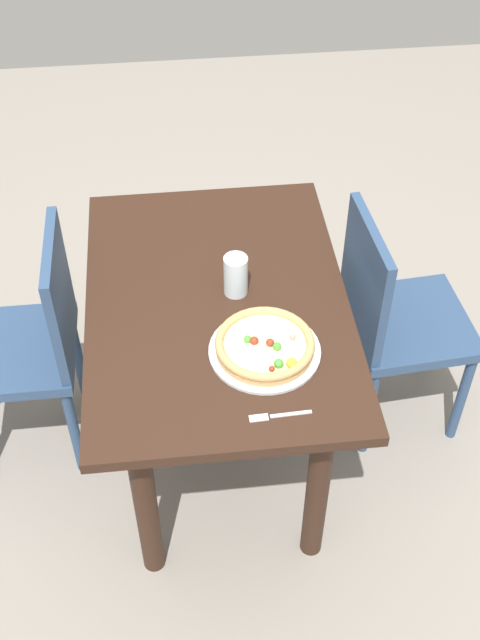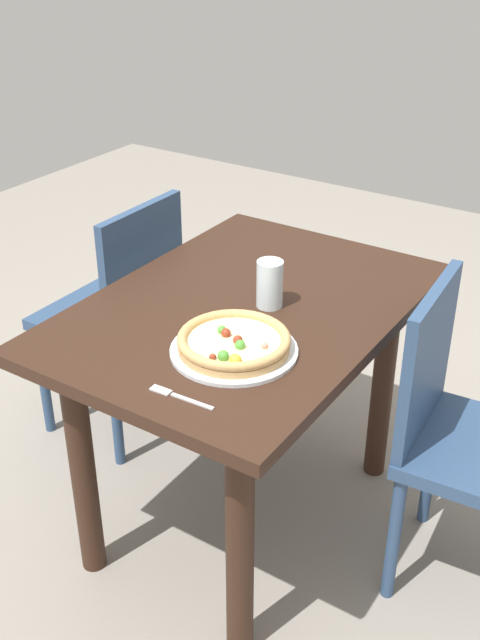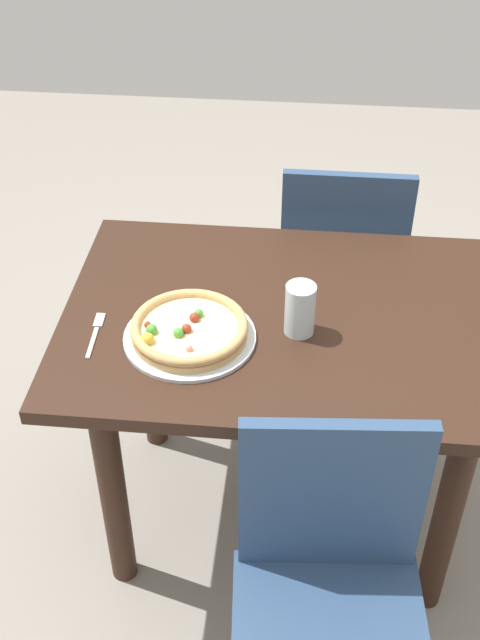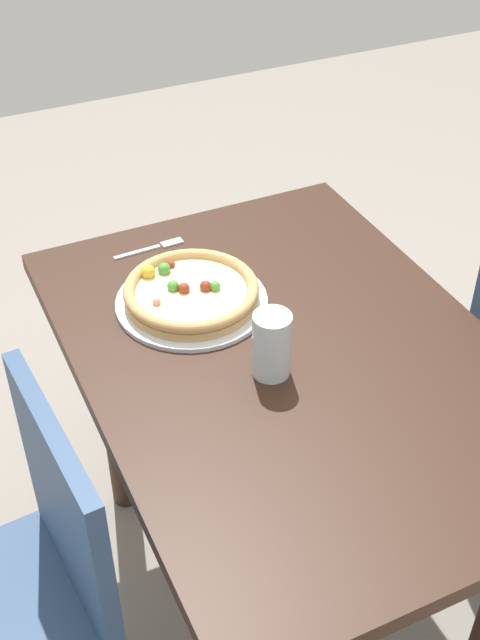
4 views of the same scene
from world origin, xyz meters
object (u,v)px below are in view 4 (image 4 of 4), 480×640
object	(u,v)px
dining_table	(289,405)
drinking_glass	(272,345)
fork	(155,247)
pizza	(191,292)
plate	(192,302)
chair_near	(16,605)

from	to	relation	value
dining_table	drinking_glass	distance (m)	0.21
dining_table	fork	world-z (taller)	fork
dining_table	pizza	size ratio (longest dim) A/B	3.99
plate	fork	size ratio (longest dim) A/B	1.90
chair_near	plate	xyz separation A→B (m)	(-0.35, 0.49, 0.27)
fork	drinking_glass	bearing A→B (deg)	-86.28
chair_near	pizza	size ratio (longest dim) A/B	3.21
fork	drinking_glass	world-z (taller)	drinking_glass
drinking_glass	plate	bearing A→B (deg)	-168.09
plate	pizza	bearing A→B (deg)	-152.67
dining_table	drinking_glass	bearing A→B (deg)	-64.94
drinking_glass	fork	bearing A→B (deg)	-174.01
chair_near	fork	distance (m)	0.81
plate	fork	world-z (taller)	plate
dining_table	chair_near	xyz separation A→B (m)	(0.13, -0.60, -0.13)
dining_table	plate	xyz separation A→B (m)	(-0.23, -0.11, 0.14)
dining_table	plate	size ratio (longest dim) A/B	3.53
pizza	plate	bearing A→B (deg)	27.33
chair_near	drinking_glass	xyz separation A→B (m)	(-0.10, 0.54, 0.33)
plate	pizza	xyz separation A→B (m)	(-0.00, -0.00, 0.03)
dining_table	pizza	bearing A→B (deg)	-153.51
dining_table	pizza	xyz separation A→B (m)	(-0.23, -0.11, 0.17)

